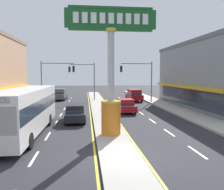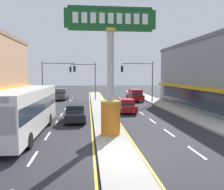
# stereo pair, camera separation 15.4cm
# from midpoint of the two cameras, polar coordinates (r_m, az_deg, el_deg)

# --- Properties ---
(ground_plane) EXTENTS (160.00, 160.00, 0.00)m
(ground_plane) POSITION_cam_midpoint_polar(r_m,az_deg,el_deg) (12.45, 2.01, -15.07)
(ground_plane) COLOR #28282D
(median_strip) EXTENTS (2.15, 52.00, 0.14)m
(median_strip) POSITION_cam_midpoint_polar(r_m,az_deg,el_deg) (29.93, -2.76, -3.08)
(median_strip) COLOR #A39E93
(median_strip) RESTS_ON ground
(sidewalk_left) EXTENTS (2.84, 60.00, 0.18)m
(sidewalk_left) POSITION_cam_midpoint_polar(r_m,az_deg,el_deg) (28.88, -20.89, -3.66)
(sidewalk_left) COLOR #ADA89E
(sidewalk_left) RESTS_ON ground
(sidewalk_right) EXTENTS (2.84, 60.00, 0.18)m
(sidewalk_right) POSITION_cam_midpoint_polar(r_m,az_deg,el_deg) (29.89, 15.18, -3.22)
(sidewalk_right) COLOR #ADA89E
(sidewalk_right) RESTS_ON ground
(lane_markings) EXTENTS (8.89, 52.00, 0.01)m
(lane_markings) POSITION_cam_midpoint_polar(r_m,az_deg,el_deg) (28.60, -2.61, -3.59)
(lane_markings) COLOR silver
(lane_markings) RESTS_ON ground
(district_sign) EXTENTS (6.12, 1.40, 8.63)m
(district_sign) POSITION_cam_midpoint_polar(r_m,az_deg,el_deg) (15.95, -0.08, 4.04)
(district_sign) COLOR orange
(district_sign) RESTS_ON median_strip
(storefront_right) EXTENTS (9.70, 22.09, 8.46)m
(storefront_right) POSITION_cam_midpoint_polar(r_m,az_deg,el_deg) (32.53, 25.17, 4.45)
(storefront_right) COLOR gray
(storefront_right) RESTS_ON ground
(traffic_light_left_side) EXTENTS (4.86, 0.46, 6.20)m
(traffic_light_left_side) POSITION_cam_midpoint_polar(r_m,az_deg,el_deg) (35.01, -13.67, 4.82)
(traffic_light_left_side) COLOR slate
(traffic_light_left_side) RESTS_ON ground
(traffic_light_right_side) EXTENTS (4.86, 0.46, 6.20)m
(traffic_light_right_side) POSITION_cam_midpoint_polar(r_m,az_deg,el_deg) (35.01, 7.20, 4.92)
(traffic_light_right_side) COLOR slate
(traffic_light_right_side) RESTS_ON ground
(traffic_light_median_far) EXTENTS (4.20, 0.46, 6.20)m
(traffic_light_median_far) POSITION_cam_midpoint_polar(r_m,az_deg,el_deg) (38.22, -6.25, 4.86)
(traffic_light_median_far) COLOR slate
(traffic_light_median_far) RESTS_ON ground
(suv_near_right_lane) EXTENTS (2.10, 4.67, 1.90)m
(suv_near_right_lane) POSITION_cam_midpoint_polar(r_m,az_deg,el_deg) (40.53, -12.14, 0.24)
(suv_near_right_lane) COLOR #4C5156
(suv_near_right_lane) RESTS_ON ground
(bus_far_right_lane) EXTENTS (2.77, 11.25, 3.26)m
(bus_far_right_lane) POSITION_cam_midpoint_polar(r_m,az_deg,el_deg) (17.76, -20.25, -3.09)
(bus_far_right_lane) COLOR silver
(bus_far_right_lane) RESTS_ON ground
(sedan_near_left_lane) EXTENTS (1.99, 4.38, 1.53)m
(sedan_near_left_lane) POSITION_cam_midpoint_polar(r_m,az_deg,el_deg) (21.68, -8.79, -4.31)
(sedan_near_left_lane) COLOR black
(sedan_near_left_lane) RESTS_ON ground
(sedan_mid_left_lane) EXTENTS (1.99, 4.37, 1.53)m
(sedan_mid_left_lane) POSITION_cam_midpoint_polar(r_m,az_deg,el_deg) (26.57, 3.56, -2.54)
(sedan_mid_left_lane) COLOR maroon
(sedan_mid_left_lane) RESTS_ON ground
(suv_far_left_oncoming) EXTENTS (2.13, 4.69, 1.90)m
(suv_far_left_oncoming) POSITION_cam_midpoint_polar(r_m,az_deg,el_deg) (37.86, 5.76, -0.01)
(suv_far_left_oncoming) COLOR maroon
(suv_far_left_oncoming) RESTS_ON ground
(pedestrian_near_kerb) EXTENTS (0.37, 0.46, 1.69)m
(pedestrian_near_kerb) POSITION_cam_midpoint_polar(r_m,az_deg,el_deg) (27.18, -19.98, -1.92)
(pedestrian_near_kerb) COLOR #B7B2AD
(pedestrian_near_kerb) RESTS_ON sidewalk_left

